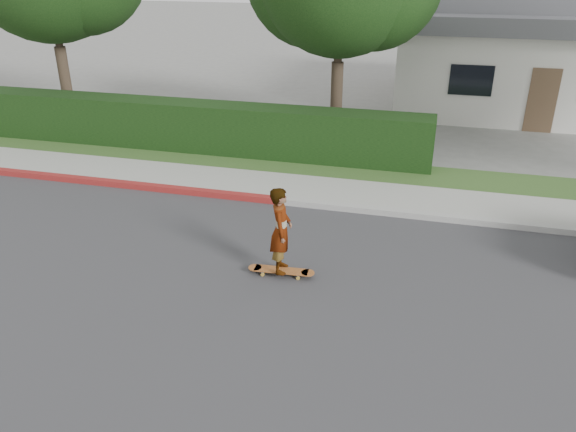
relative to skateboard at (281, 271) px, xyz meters
name	(u,v)px	position (x,y,z in m)	size (l,w,h in m)	color
ground	(163,287)	(-1.95, -0.92, -0.11)	(120.00, 120.00, 0.00)	slate
road	(163,287)	(-1.95, -0.92, -0.10)	(60.00, 8.00, 0.01)	#2D2D30
curb_far	(238,196)	(-1.95, 3.18, -0.03)	(60.00, 0.20, 0.15)	#9E9E99
curb_red_section	(58,178)	(-6.95, 3.18, -0.03)	(12.00, 0.21, 0.15)	maroon
sidewalk_far	(250,184)	(-1.95, 4.08, -0.05)	(60.00, 1.60, 0.12)	gray
planting_strip	(267,163)	(-1.95, 5.68, -0.06)	(60.00, 1.60, 0.10)	#2D4C1E
hedge	(176,126)	(-4.95, 6.28, 0.64)	(15.00, 1.00, 1.50)	black
house	(537,49)	(6.05, 15.07, 1.99)	(10.60, 8.60, 4.30)	beige
skateboard	(281,271)	(0.00, 0.00, 0.00)	(1.26, 0.33, 0.12)	#BA8E33
skateboarder	(281,230)	(0.00, 0.00, 0.84)	(0.60, 0.39, 1.64)	white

